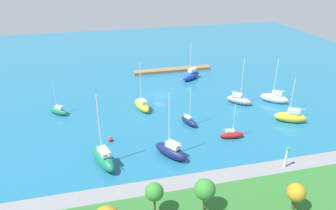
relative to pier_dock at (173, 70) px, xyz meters
The scene contains 18 objects.
water 18.70m from the pier_dock, 64.97° to the left, with size 160.00×160.00×0.00m, color #1E668C.
pier_dock is the anchor object (origin of this frame).
breakwater 53.27m from the pier_dock, 81.46° to the left, with size 71.63×3.93×1.11m, color gray.
harbor_beacon 53.00m from the pier_dock, 95.48° to the left, with size 0.56×0.56×3.73m.
park_tree_mideast 61.79m from the pier_dock, 90.59° to the left, with size 2.51×2.51×4.10m.
park_tree_east 60.08m from the pier_dock, 79.29° to the left, with size 2.85×2.85×4.89m.
park_tree_west 60.63m from the pier_dock, 73.04° to the left, with size 2.46×2.46×4.76m.
sailboat_green_inner_mooring 49.44m from the pier_dock, 61.67° to the left, with size 4.63×8.29×12.83m.
sailboat_yellow_lone_north 40.73m from the pier_dock, 113.25° to the left, with size 6.84×4.94×10.02m.
sailboat_navy_mid_basin 45.39m from the pier_dock, 74.91° to the left, with size 5.88×7.11×12.23m.
sailboat_blue_east_end 8.63m from the pier_dock, 113.07° to the left, with size 7.02×5.84×10.99m.
sailboat_white_outer_mooring 33.05m from the pier_dock, 122.99° to the left, with size 6.24×5.72×10.96m.
sailboat_red_along_channel 40.58m from the pier_dock, 91.67° to the left, with size 4.95×2.07×7.30m.
sailboat_gray_lone_south 27.92m from the pier_dock, 109.80° to the left, with size 5.94×5.91×11.36m.
sailboat_green_by_breakwater 38.75m from the pier_dock, 34.26° to the left, with size 4.70×4.38×8.45m.
sailboat_yellow_west_end 27.65m from the pier_dock, 60.65° to the left, with size 3.63×6.62×11.32m.
sailboat_navy_near_pier 33.78m from the pier_dock, 81.16° to the left, with size 3.14×4.87×8.62m.
mooring_buoy_red 42.14m from the pier_dock, 58.90° to the left, with size 0.88×0.88×0.88m, color red.
Camera 1 is at (15.91, 73.00, 32.70)m, focal length 34.43 mm.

